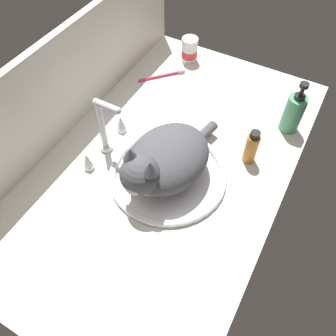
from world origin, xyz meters
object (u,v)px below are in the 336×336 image
at_px(soap_pump_bottle, 293,113).
at_px(amber_bottle, 251,147).
at_px(toothbrush, 163,75).
at_px(pill_bottle, 190,50).
at_px(faucet, 104,132).
at_px(sink_basin, 168,174).
at_px(cat, 163,162).

relative_size(soap_pump_bottle, amber_bottle, 1.53).
bearing_deg(toothbrush, pill_bottle, -15.53).
xyz_separation_m(faucet, soap_pump_bottle, (0.36, -0.47, -0.01)).
xyz_separation_m(sink_basin, soap_pump_bottle, (0.36, -0.25, 0.06)).
xyz_separation_m(faucet, toothbrush, (0.40, 0.03, -0.07)).
height_order(faucet, amber_bottle, faucet).
height_order(sink_basin, toothbrush, sink_basin).
bearing_deg(sink_basin, amber_bottle, -46.65).
relative_size(amber_bottle, pill_bottle, 1.29).
xyz_separation_m(cat, toothbrush, (0.42, 0.24, -0.08)).
xyz_separation_m(cat, amber_bottle, (0.19, -0.19, -0.03)).
bearing_deg(pill_bottle, cat, -160.43).
bearing_deg(toothbrush, sink_basin, -148.70).
bearing_deg(amber_bottle, pill_bottle, 46.81).
bearing_deg(toothbrush, amber_bottle, -117.55).
distance_m(faucet, pill_bottle, 0.54).
height_order(faucet, soap_pump_bottle, faucet).
height_order(sink_basin, cat, cat).
bearing_deg(soap_pump_bottle, toothbrush, 86.19).
xyz_separation_m(faucet, amber_bottle, (0.17, -0.40, -0.02)).
xyz_separation_m(cat, soap_pump_bottle, (0.38, -0.26, -0.02)).
bearing_deg(pill_bottle, sink_basin, -159.41).
xyz_separation_m(sink_basin, cat, (-0.02, 0.00, 0.08)).
bearing_deg(faucet, sink_basin, -90.00).
relative_size(sink_basin, cat, 0.89).
bearing_deg(sink_basin, soap_pump_bottle, -34.64).
relative_size(faucet, toothbrush, 1.48).
distance_m(faucet, cat, 0.21).
height_order(faucet, cat, faucet).
bearing_deg(amber_bottle, toothbrush, 62.45).
distance_m(sink_basin, pill_bottle, 0.58).
relative_size(sink_basin, amber_bottle, 2.89).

